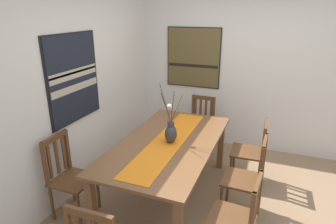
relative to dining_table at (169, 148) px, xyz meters
name	(u,v)px	position (x,y,z in m)	size (l,w,h in m)	color
ground_plane	(219,209)	(0.00, -0.65, -0.69)	(6.40, 6.40, 0.03)	#8E7051
wall_back	(79,84)	(0.00, 1.21, 0.68)	(6.40, 0.12, 2.70)	silver
wall_side	(249,68)	(1.86, -0.65, 0.68)	(0.12, 6.40, 2.70)	silver
dining_table	(169,148)	(0.00, 0.00, 0.00)	(2.04, 1.07, 0.77)	brown
table_runner	(169,141)	(0.00, 0.00, 0.10)	(1.88, 0.36, 0.01)	orange
centerpiece_vase	(171,132)	(-0.02, -0.03, 0.23)	(0.22, 0.21, 0.73)	#333338
chair_0	(69,176)	(-0.69, 0.92, -0.18)	(0.42, 0.42, 0.96)	brown
chair_1	(239,218)	(-0.69, -0.94, -0.19)	(0.45, 0.45, 0.90)	brown
chair_2	(252,151)	(0.70, -0.91, -0.21)	(0.44, 0.44, 0.88)	brown
chair_3	(200,123)	(1.41, -0.01, -0.20)	(0.45, 0.45, 0.89)	brown
chair_4	(249,177)	(-0.01, -0.95, -0.17)	(0.43, 0.43, 0.97)	brown
painting_on_back_wall	(73,78)	(-0.17, 1.14, 0.79)	(0.89, 0.05, 1.04)	black
painting_on_side_wall	(193,58)	(1.79, 0.25, 0.79)	(0.05, 0.92, 0.99)	black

